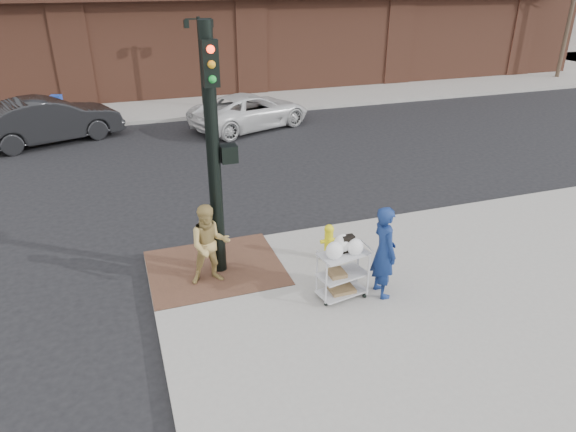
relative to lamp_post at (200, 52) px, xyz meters
name	(u,v)px	position (x,y,z in m)	size (l,w,h in m)	color
ground	(254,291)	(-2.00, -16.00, -2.62)	(220.00, 220.00, 0.00)	black
sidewalk_far	(296,53)	(10.50, 16.00, -2.54)	(65.00, 36.00, 0.15)	gray
brick_curb_ramp	(215,267)	(-2.60, -15.10, -2.46)	(2.80, 2.40, 0.01)	#4D3024
lamp_post	(200,52)	(0.00, 0.00, 0.00)	(1.32, 0.22, 4.00)	black
traffic_signal_pole	(214,149)	(-2.48, -15.23, 0.21)	(0.61, 0.51, 5.00)	black
woman_blue	(384,252)	(0.29, -17.12, -1.54)	(0.68, 0.45, 1.86)	navy
pedestrian_tan	(210,245)	(-2.76, -15.60, -1.62)	(0.82, 0.64, 1.69)	#A68B4E
sedan_dark	(49,120)	(-6.55, -3.57, -1.76)	(1.82, 5.22, 1.72)	black
minivan_white	(251,111)	(1.21, -4.09, -1.90)	(2.37, 5.14, 1.43)	silver
utility_cart	(343,270)	(-0.49, -16.97, -1.88)	(1.01, 0.68, 1.29)	#AEAFB4
fire_hydrant	(329,241)	(-0.14, -15.50, -2.05)	(0.38, 0.27, 0.82)	yellow
newsbox_yellow	(36,110)	(-7.25, -0.89, -1.90)	(0.47, 0.43, 1.13)	gold
newsbox_blue	(58,108)	(-6.43, -0.65, -1.94)	(0.44, 0.40, 1.06)	#1C40B6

